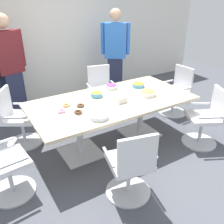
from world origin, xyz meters
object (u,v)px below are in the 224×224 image
object	(u,v)px
conference_table	(112,108)
office_chair_0	(206,120)
person_standing_2	(115,53)
plate_stack	(99,116)
office_chair_1	(176,93)
snack_bowl_chips_orange	(138,85)
person_standing_1	(10,67)
office_chair_5	(131,168)
snack_bowl_chips_yellow	(97,94)
snack_bowl_candy_mix	(111,86)
office_chair_3	(18,120)
office_chair_2	(101,93)
napkin_pile	(120,99)
snack_bowl_cookies	(148,92)
donut_platter	(72,109)
office_chair_4	(2,167)

from	to	relation	value
conference_table	office_chair_0	xyz separation A→B (m)	(1.23, -0.75, -0.22)
person_standing_2	plate_stack	xyz separation A→B (m)	(-1.52, -2.02, -0.22)
office_chair_1	snack_bowl_chips_orange	bearing A→B (deg)	92.64
office_chair_1	person_standing_1	size ratio (longest dim) A/B	0.48
office_chair_5	snack_bowl_chips_yellow	distance (m)	1.38
office_chair_1	snack_bowl_candy_mix	world-z (taller)	office_chair_1
office_chair_3	snack_bowl_chips_yellow	distance (m)	1.28
office_chair_0	office_chair_2	world-z (taller)	same
snack_bowl_candy_mix	person_standing_2	bearing A→B (deg)	55.27
office_chair_5	napkin_pile	size ratio (longest dim) A/B	6.09
office_chair_5	snack_bowl_candy_mix	size ratio (longest dim) A/B	4.69
person_standing_2	snack_bowl_cookies	distance (m)	1.83
snack_bowl_cookies	napkin_pile	distance (m)	0.50
conference_table	snack_bowl_chips_yellow	size ratio (longest dim) A/B	13.48
plate_stack	office_chair_3	bearing A→B (deg)	124.02
person_standing_2	plate_stack	distance (m)	2.54
person_standing_2	snack_bowl_candy_mix	bearing A→B (deg)	89.39
office_chair_0	office_chair_3	distance (m)	2.89
office_chair_2	donut_platter	distance (m)	1.55
office_chair_3	person_standing_2	size ratio (longest dim) A/B	0.48
person_standing_1	snack_bowl_chips_yellow	bearing A→B (deg)	107.24
office_chair_1	donut_platter	xyz separation A→B (m)	(-2.28, -0.30, 0.36)
office_chair_0	person_standing_2	world-z (taller)	person_standing_2
person_standing_2	snack_bowl_chips_orange	distance (m)	1.46
office_chair_0	snack_bowl_chips_orange	size ratio (longest dim) A/B	4.52
donut_platter	office_chair_3	bearing A→B (deg)	127.42
snack_bowl_chips_yellow	napkin_pile	bearing A→B (deg)	-60.12
office_chair_1	office_chair_2	distance (m)	1.46
donut_platter	snack_bowl_chips_orange	bearing A→B (deg)	10.65
conference_table	snack_bowl_cookies	bearing A→B (deg)	-13.08
office_chair_5	person_standing_1	size ratio (longest dim) A/B	0.48
snack_bowl_chips_yellow	napkin_pile	world-z (taller)	snack_bowl_chips_yellow
conference_table	office_chair_2	size ratio (longest dim) A/B	2.64
office_chair_1	office_chair_3	size ratio (longest dim) A/B	1.00
office_chair_0	office_chair_3	world-z (taller)	same
person_standing_1	napkin_pile	xyz separation A→B (m)	(1.13, -1.79, -0.20)
office_chair_5	napkin_pile	world-z (taller)	office_chair_5
office_chair_2	donut_platter	world-z (taller)	office_chair_2
office_chair_0	office_chair_5	size ratio (longest dim) A/B	1.00
office_chair_3	snack_bowl_chips_yellow	size ratio (longest dim) A/B	5.11
office_chair_3	snack_bowl_chips_orange	distance (m)	2.00
conference_table	office_chair_3	distance (m)	1.46
donut_platter	plate_stack	bearing A→B (deg)	-63.43
office_chair_4	person_standing_2	distance (m)	3.37
office_chair_3	plate_stack	bearing A→B (deg)	65.55
plate_stack	office_chair_1	bearing A→B (deg)	18.61
snack_bowl_chips_orange	plate_stack	bearing A→B (deg)	-149.69
office_chair_5	office_chair_4	bearing A→B (deg)	161.12
office_chair_2	person_standing_1	world-z (taller)	person_standing_1
office_chair_3	snack_bowl_cookies	bearing A→B (deg)	95.19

